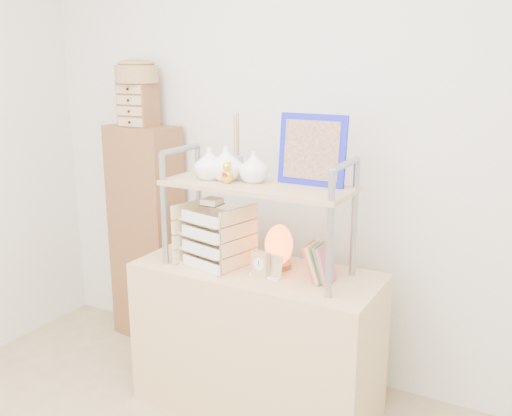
{
  "coord_description": "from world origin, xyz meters",
  "views": [
    {
      "loc": [
        1.25,
        -1.07,
        1.73
      ],
      "look_at": [
        -0.0,
        1.2,
        1.05
      ],
      "focal_mm": 40.0,
      "sensor_mm": 36.0,
      "label": 1
    }
  ],
  "objects_px": {
    "desk": "(256,339)",
    "salt_lamp": "(279,246)",
    "cabinet": "(147,235)",
    "letter_tray": "(213,238)"
  },
  "relations": [
    {
      "from": "cabinet",
      "to": "letter_tray",
      "type": "relative_size",
      "value": 4.03
    },
    {
      "from": "desk",
      "to": "salt_lamp",
      "type": "bearing_deg",
      "value": 37.97
    },
    {
      "from": "desk",
      "to": "salt_lamp",
      "type": "distance_m",
      "value": 0.5
    },
    {
      "from": "salt_lamp",
      "to": "desk",
      "type": "bearing_deg",
      "value": -142.03
    },
    {
      "from": "desk",
      "to": "cabinet",
      "type": "xyz_separation_m",
      "value": [
        -0.98,
        0.37,
        0.3
      ]
    },
    {
      "from": "cabinet",
      "to": "letter_tray",
      "type": "height_order",
      "value": "cabinet"
    },
    {
      "from": "letter_tray",
      "to": "salt_lamp",
      "type": "bearing_deg",
      "value": 19.86
    },
    {
      "from": "desk",
      "to": "cabinet",
      "type": "relative_size",
      "value": 0.89
    },
    {
      "from": "cabinet",
      "to": "letter_tray",
      "type": "bearing_deg",
      "value": -20.88
    },
    {
      "from": "cabinet",
      "to": "salt_lamp",
      "type": "relative_size",
      "value": 6.21
    }
  ]
}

